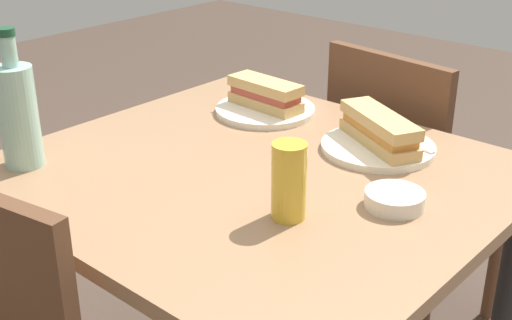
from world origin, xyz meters
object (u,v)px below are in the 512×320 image
chair_far (402,177)px  baguette_sandwich_near (265,94)px  dining_table (256,224)px  beer_glass (289,181)px  plate_near (265,110)px  knife_near (278,99)px  knife_far (397,138)px  olive_bowl (395,199)px  plate_far (378,147)px  water_bottle (18,113)px  baguette_sandwich_far (379,129)px

chair_far → baguette_sandwich_near: 0.51m
dining_table → beer_glass: 0.28m
plate_near → beer_glass: bearing=-45.0°
baguette_sandwich_near → knife_near: baguette_sandwich_near is taller
chair_far → knife_far: bearing=-65.1°
chair_far → olive_bowl: chair_far is taller
knife_near → beer_glass: size_ratio=1.28×
plate_far → beer_glass: 0.36m
knife_far → olive_bowl: size_ratio=1.65×
chair_far → beer_glass: (0.18, -0.74, 0.32)m
water_bottle → olive_bowl: 0.75m
water_bottle → olive_bowl: water_bottle is taller
knife_far → baguette_sandwich_near: bearing=-174.6°
olive_bowl → plate_near: bearing=156.1°
plate_near → water_bottle: 0.59m
knife_near → plate_far: 0.35m
dining_table → beer_glass: (0.17, -0.11, 0.20)m
plate_near → baguette_sandwich_far: size_ratio=1.05×
dining_table → water_bottle: 0.53m
dining_table → knife_near: (-0.21, 0.32, 0.14)m
chair_far → knife_far: (0.16, -0.34, 0.27)m
baguette_sandwich_far → water_bottle: bearing=-133.0°
baguette_sandwich_far → dining_table: bearing=-118.8°
water_bottle → dining_table: bearing=38.8°
chair_far → knife_near: (-0.20, -0.31, 0.27)m
beer_glass → plate_far: bearing=96.4°
knife_far → water_bottle: size_ratio=0.63×
chair_far → baguette_sandwich_near: size_ratio=4.48×
water_bottle → olive_bowl: (0.66, 0.34, -0.10)m
water_bottle → beer_glass: 0.57m
baguette_sandwich_near → beer_glass: beer_glass is taller
knife_far → beer_glass: size_ratio=1.29×
baguette_sandwich_near → baguette_sandwich_far: size_ratio=0.84×
plate_near → baguette_sandwich_far: 0.34m
plate_near → plate_far: same height
olive_bowl → knife_near: bearing=151.2°
knife_near → baguette_sandwich_near: bearing=-81.6°
dining_table → chair_far: chair_far is taller
knife_near → dining_table: bearing=-56.9°
baguette_sandwich_near → chair_far: bearing=63.0°
baguette_sandwich_near → water_bottle: size_ratio=0.69×
dining_table → knife_far: bearing=63.3°
baguette_sandwich_near → plate_far: baguette_sandwich_near is taller
water_bottle → knife_near: bearing=75.4°
plate_near → knife_near: size_ratio=1.37×
chair_far → knife_far: size_ratio=4.91×
knife_far → olive_bowl: olive_bowl is taller
baguette_sandwich_far → knife_far: (0.01, 0.05, -0.03)m
beer_glass → water_bottle: bearing=-161.3°
baguette_sandwich_near → beer_glass: 0.53m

